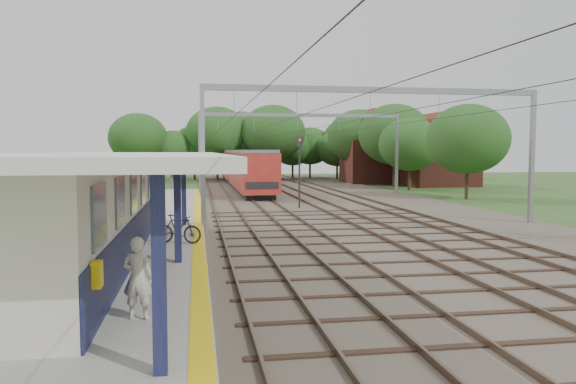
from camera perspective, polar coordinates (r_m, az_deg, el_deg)
ground at (r=13.55m, az=14.53°, el=-12.53°), size 160.00×160.00×0.00m
ballast_bed at (r=43.05m, az=3.22°, el=-0.86°), size 18.00×90.00×0.10m
platform at (r=26.21m, az=-14.04°, el=-4.01°), size 5.00×52.00×0.35m
yellow_stripe at (r=26.09m, az=-9.11°, el=-3.57°), size 0.45×52.00×0.01m
station_building at (r=19.28m, az=-19.94°, el=-1.47°), size 3.41×18.00×3.40m
canopy at (r=18.02m, az=-17.19°, el=3.31°), size 6.40×20.00×3.44m
rail_tracks at (r=42.56m, az=-0.06°, el=-0.74°), size 11.80×88.00×0.15m
catenary_system at (r=38.17m, az=3.90°, el=6.69°), size 17.22×88.00×7.00m
tree_band at (r=69.59m, az=-1.75°, el=5.11°), size 31.72×30.88×8.82m
house_near at (r=63.56m, az=15.18°, el=3.30°), size 7.00×6.12×7.89m
house_far at (r=67.32m, az=9.17°, el=3.65°), size 8.00×6.12×8.66m
person at (r=12.25m, az=-15.03°, el=-8.42°), size 0.71×0.54×1.75m
bicycle at (r=21.73m, az=-11.09°, el=-3.71°), size 1.90×1.12×1.10m
train at (r=59.49m, az=-4.67°, el=2.56°), size 2.91×36.25×3.83m
signal_post at (r=36.63m, az=1.17°, el=2.94°), size 0.35×0.30×4.70m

